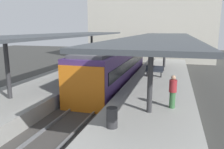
% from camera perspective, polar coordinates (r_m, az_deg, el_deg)
% --- Properties ---
extents(ground_plane, '(80.00, 80.00, 0.00)m').
position_cam_1_polar(ground_plane, '(16.18, -2.18, -5.46)').
color(ground_plane, '#383835').
extents(platform_left, '(4.40, 28.00, 1.00)m').
position_cam_1_polar(platform_left, '(17.56, -14.08, -2.74)').
color(platform_left, '#9E9E99').
rests_on(platform_left, ground_plane).
extents(platform_right, '(4.40, 28.00, 1.00)m').
position_cam_1_polar(platform_right, '(15.33, 11.49, -4.72)').
color(platform_right, '#9E9E99').
rests_on(platform_right, ground_plane).
extents(track_ballast, '(3.20, 28.00, 0.20)m').
position_cam_1_polar(track_ballast, '(16.15, -2.18, -5.13)').
color(track_ballast, '#423F3D').
rests_on(track_ballast, ground_plane).
extents(rail_near_side, '(0.08, 28.00, 0.14)m').
position_cam_1_polar(rail_near_side, '(16.33, -4.60, -4.34)').
color(rail_near_side, slate).
rests_on(rail_near_side, track_ballast).
extents(rail_far_side, '(0.08, 28.00, 0.14)m').
position_cam_1_polar(rail_far_side, '(15.90, 0.29, -4.75)').
color(rail_far_side, slate).
rests_on(rail_far_side, track_ballast).
extents(commuter_train, '(2.78, 13.90, 3.10)m').
position_cam_1_polar(commuter_train, '(18.63, 0.68, 2.29)').
color(commuter_train, '#472D6B').
rests_on(commuter_train, track_ballast).
extents(canopy_left, '(4.18, 21.00, 3.33)m').
position_cam_1_polar(canopy_left, '(18.26, -12.46, 9.66)').
color(canopy_left, '#333335').
rests_on(canopy_left, platform_left).
extents(canopy_right, '(4.18, 21.00, 3.22)m').
position_cam_1_polar(canopy_right, '(16.14, 12.41, 9.06)').
color(canopy_right, '#333335').
rests_on(canopy_right, platform_right).
extents(platform_bench, '(1.40, 0.41, 0.86)m').
position_cam_1_polar(platform_bench, '(18.06, 10.71, 0.94)').
color(platform_bench, black).
rests_on(platform_bench, platform_right).
extents(platform_sign, '(0.90, 0.08, 2.21)m').
position_cam_1_polar(platform_sign, '(20.55, 13.24, 5.38)').
color(platform_sign, '#262628').
rests_on(platform_sign, platform_right).
extents(litter_bin, '(0.44, 0.44, 0.80)m').
position_cam_1_polar(litter_bin, '(8.74, -0.02, -10.95)').
color(litter_bin, '#2D2D30').
rests_on(litter_bin, platform_right).
extents(passenger_near_bench, '(0.36, 0.36, 1.61)m').
position_cam_1_polar(passenger_near_bench, '(11.05, 15.23, -4.14)').
color(passenger_near_bench, '#386B3D').
rests_on(passenger_near_bench, platform_right).
extents(passenger_mid_platform, '(0.36, 0.36, 1.71)m').
position_cam_1_polar(passenger_mid_platform, '(23.11, -3.95, 4.50)').
color(passenger_mid_platform, '#7A337A').
rests_on(passenger_mid_platform, platform_left).
extents(station_building_backdrop, '(18.00, 6.00, 11.00)m').
position_cam_1_polar(station_building_backdrop, '(34.90, 9.96, 12.71)').
color(station_building_backdrop, beige).
rests_on(station_building_backdrop, ground_plane).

